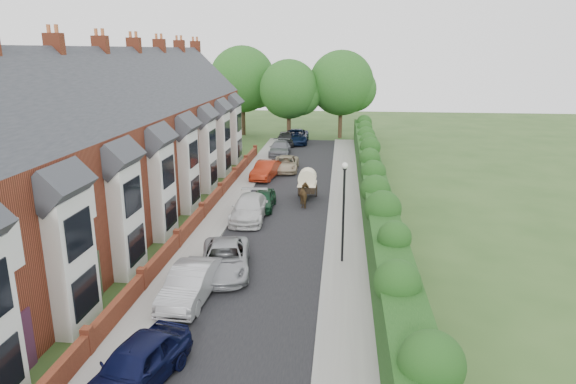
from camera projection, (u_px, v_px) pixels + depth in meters
The scene contains 25 objects.
ground at pixel (263, 297), 22.16m from camera, with size 140.00×140.00×0.00m, color #2D4C1E.
road at pixel (281, 217), 32.74m from camera, with size 6.00×58.00×0.02m, color black.
pavement_hedge_side at pixel (345, 218), 32.32m from camera, with size 2.20×58.00×0.12m, color gray.
pavement_house_side at pixel (222, 214), 33.12m from camera, with size 1.70×58.00×0.12m, color gray.
kerb_hedge_side at pixel (329, 217), 32.42m from camera, with size 0.18×58.00×0.13m, color gray.
kerb_house_side at pixel (234, 214), 33.04m from camera, with size 0.18×58.00×0.13m, color gray.
hedge at pixel (375, 195), 31.72m from camera, with size 2.10×58.00×2.85m.
terrace_row at pixel (112, 148), 31.62m from camera, with size 9.05×40.50×11.50m.
garden_wall_row at pixel (202, 212), 32.15m from camera, with size 0.35×40.35×1.10m.
lamppost at pixel (344, 200), 24.76m from camera, with size 0.32×0.32×5.16m.
tree_far_left at pixel (292, 91), 59.29m from camera, with size 7.14×6.80×9.29m.
tree_far_right at pixel (344, 85), 60.43m from camera, with size 7.98×7.60×10.31m.
tree_far_back at pixel (246, 81), 62.52m from camera, with size 8.40×8.00×10.82m.
car_navy at pixel (136, 365), 16.05m from camera, with size 1.82×4.53×1.54m, color black.
car_silver_a at pixel (190, 284), 21.68m from camera, with size 1.58×4.54×1.50m, color #9E9EA3.
car_silver_b at pixel (225, 259), 24.43m from camera, with size 2.30×4.99×1.39m, color #96979C.
car_white at pixel (249, 208), 32.10m from camera, with size 2.05×5.04×1.46m, color silver.
car_green at pixel (263, 199), 34.25m from camera, with size 1.53×3.81×1.30m, color black.
car_red at pixel (266, 170), 42.28m from camera, with size 1.54×4.42×1.46m, color maroon.
car_beige at pixel (286, 164), 44.95m from camera, with size 2.13×4.63×1.29m, color tan.
car_grey at pixel (280, 149), 51.45m from camera, with size 2.00×4.91×1.43m, color slate.
car_black at pixel (286, 138), 57.02m from camera, with size 1.80×4.47×1.52m, color black.
horse at pixel (305, 195), 34.78m from camera, with size 0.82×1.80×1.52m, color #463119.
horse_cart at pixel (307, 182), 36.51m from camera, with size 1.35×2.99×2.16m.
car_extra_far at pixel (296, 137), 58.17m from camera, with size 2.60×5.64×1.57m, color black.
Camera 1 is at (3.20, -19.90, 10.32)m, focal length 32.00 mm.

